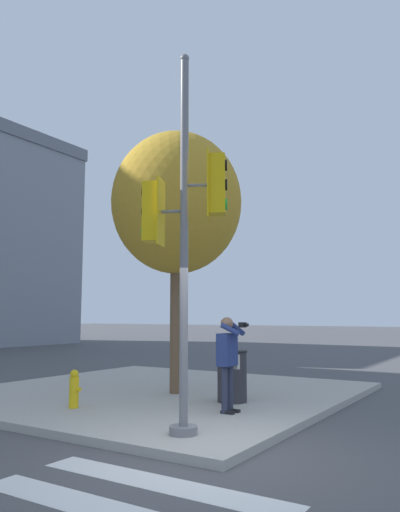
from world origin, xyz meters
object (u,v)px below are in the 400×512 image
traffic_signal_pole (184,225)px  trash_bin (232,376)px  fire_hydrant (74,389)px  street_tree (177,204)px  person_photographer (228,355)px

traffic_signal_pole → trash_bin: 3.78m
fire_hydrant → street_tree: bearing=-13.3°
fire_hydrant → trash_bin: (2.12, -2.13, 0.16)m
street_tree → fire_hydrant: size_ratio=8.50×
fire_hydrant → trash_bin: trash_bin is taller
traffic_signal_pole → person_photographer: traffic_signal_pole is taller
person_photographer → street_tree: size_ratio=0.28×
traffic_signal_pole → person_photographer: bearing=7.7°
traffic_signal_pole → fire_hydrant: traffic_signal_pole is taller
traffic_signal_pole → street_tree: street_tree is taller
traffic_signal_pole → trash_bin: traffic_signal_pole is taller
fire_hydrant → trash_bin: bearing=-45.2°
person_photographer → street_tree: (1.29, 2.03, 3.22)m
traffic_signal_pole → street_tree: bearing=36.8°
person_photographer → trash_bin: size_ratio=1.66×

